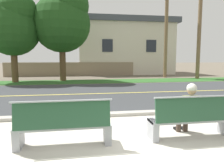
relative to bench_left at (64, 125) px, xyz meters
name	(u,v)px	position (x,y,z in m)	size (l,w,h in m)	color
ground_plane	(98,89)	(1.41, 7.73, -0.46)	(140.00, 140.00, 0.00)	#665B4C
sidewalk_pavement	(130,140)	(1.41, 0.13, -0.45)	(44.00, 3.60, 0.01)	beige
curb_edge	(115,114)	(1.41, 2.08, -0.41)	(44.00, 0.30, 0.11)	#ADA89E
street_asphalt	(101,94)	(1.41, 6.23, -0.46)	(52.00, 8.00, 0.01)	#383A3D
road_centre_line	(101,93)	(1.41, 6.23, -0.45)	(48.00, 0.14, 0.01)	#E0CC4C
far_verge_grass	(93,81)	(1.41, 11.84, -0.45)	(48.00, 2.80, 0.02)	#2D6026
bench_left	(64,125)	(0.00, 0.00, 0.00)	(1.93, 0.48, 1.01)	#9EA0A8
bench_right	(193,119)	(2.82, 0.00, 0.00)	(1.93, 0.48, 1.01)	#9EA0A8
seated_person_olive	(189,108)	(2.81, 0.17, 0.22)	(0.52, 0.68, 1.25)	#47382D
shade_tree_far_left	(14,25)	(-4.36, 12.24, 3.79)	(3.96, 3.96, 6.54)	brown
shade_tree_left	(63,19)	(-0.84, 12.72, 4.38)	(4.51, 4.51, 7.44)	brown
palm_tree_short	(167,2)	(8.38, 14.30, 6.45)	(2.09, 1.98, 8.63)	brown
garden_wall	(71,69)	(-0.49, 17.28, 0.24)	(13.00, 0.36, 1.40)	gray
house_across_street	(123,47)	(5.65, 20.48, 2.73)	(11.43, 6.91, 6.29)	beige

